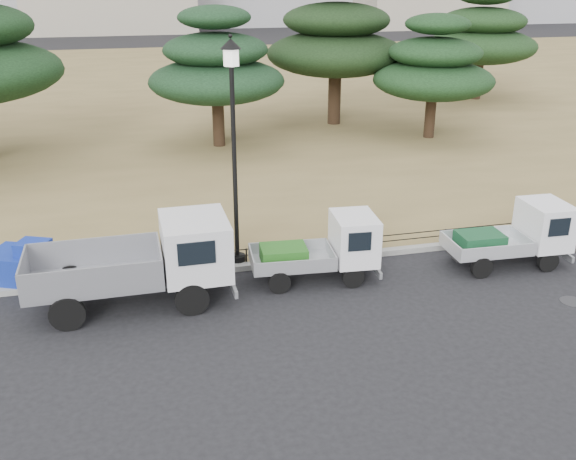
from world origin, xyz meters
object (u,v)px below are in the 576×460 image
object	(u,v)px
truck_large	(143,260)
street_lamp	(233,117)
truck_kei_front	(324,249)
tarp_pile	(25,264)
truck_kei_rear	(516,235)

from	to	relation	value
truck_large	street_lamp	xyz separation A→B (m)	(2.57, 1.59, 3.02)
truck_large	truck_kei_front	size ratio (longest dim) A/B	1.43
truck_large	truck_kei_front	distance (m)	4.67
truck_large	tarp_pile	world-z (taller)	truck_large
truck_kei_rear	street_lamp	world-z (taller)	street_lamp
street_lamp	truck_large	bearing A→B (deg)	-148.14
street_lamp	truck_kei_rear	bearing A→B (deg)	-12.98
truck_kei_front	street_lamp	world-z (taller)	street_lamp
truck_large	truck_kei_front	world-z (taller)	truck_large
truck_kei_front	street_lamp	size ratio (longest dim) A/B	0.57
truck_large	truck_kei_front	bearing A→B (deg)	2.25
truck_large	truck_kei_rear	world-z (taller)	truck_large
truck_kei_front	truck_kei_rear	distance (m)	5.44
truck_large	tarp_pile	distance (m)	3.52
truck_kei_front	tarp_pile	size ratio (longest dim) A/B	1.70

